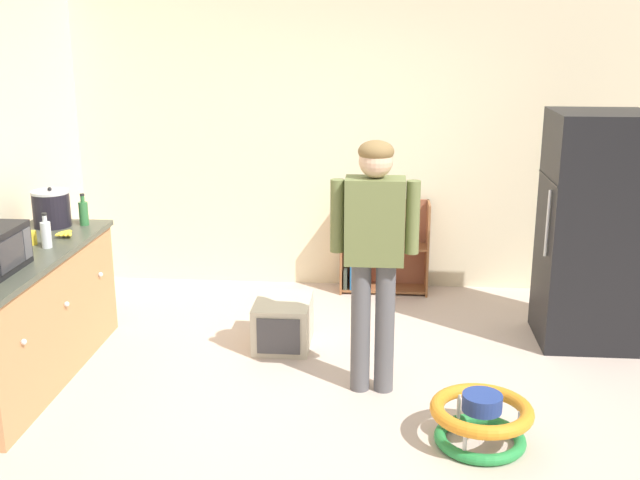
{
  "coord_description": "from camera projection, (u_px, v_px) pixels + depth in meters",
  "views": [
    {
      "loc": [
        0.23,
        -4.64,
        2.39
      ],
      "look_at": [
        -0.18,
        0.34,
        0.98
      ],
      "focal_mm": 43.12,
      "sensor_mm": 36.0,
      "label": 1
    }
  ],
  "objects": [
    {
      "name": "ground_plane",
      "position": [
        343.0,
        396.0,
        5.12
      ],
      "size": [
        12.0,
        12.0,
        0.0
      ],
      "primitive_type": "plane",
      "color": "beige",
      "rests_on": "ground"
    },
    {
      "name": "back_wall",
      "position": [
        357.0,
        143.0,
        6.99
      ],
      "size": [
        5.2,
        0.06,
        2.7
      ],
      "primitive_type": "cube",
      "color": "beige",
      "rests_on": "ground"
    },
    {
      "name": "kitchen_counter",
      "position": [
        24.0,
        317.0,
        5.26
      ],
      "size": [
        0.65,
        1.97,
        0.9
      ],
      "color": "tan",
      "rests_on": "ground"
    },
    {
      "name": "refrigerator",
      "position": [
        591.0,
        230.0,
        5.79
      ],
      "size": [
        0.73,
        0.68,
        1.78
      ],
      "color": "black",
      "rests_on": "ground"
    },
    {
      "name": "bookshelf",
      "position": [
        378.0,
        251.0,
        7.06
      ],
      "size": [
        0.8,
        0.28,
        0.85
      ],
      "color": "brown",
      "rests_on": "ground"
    },
    {
      "name": "standing_person",
      "position": [
        374.0,
        243.0,
        4.94
      ],
      "size": [
        0.57,
        0.23,
        1.7
      ],
      "color": "#545458",
      "rests_on": "ground"
    },
    {
      "name": "baby_walker",
      "position": [
        481.0,
        420.0,
        4.49
      ],
      "size": [
        0.6,
        0.6,
        0.32
      ],
      "color": "#278F43",
      "rests_on": "ground"
    },
    {
      "name": "pet_carrier",
      "position": [
        283.0,
        323.0,
        5.89
      ],
      "size": [
        0.42,
        0.55,
        0.36
      ],
      "color": "beige",
      "rests_on": "ground"
    },
    {
      "name": "crock_pot",
      "position": [
        51.0,
        208.0,
        5.83
      ],
      "size": [
        0.28,
        0.28,
        0.3
      ],
      "color": "black",
      "rests_on": "kitchen_counter"
    },
    {
      "name": "banana_bunch",
      "position": [
        66.0,
        233.0,
        5.57
      ],
      "size": [
        0.15,
        0.16,
        0.04
      ],
      "color": "yellow",
      "rests_on": "kitchen_counter"
    },
    {
      "name": "clear_bottle",
      "position": [
        46.0,
        234.0,
        5.28
      ],
      "size": [
        0.07,
        0.07,
        0.25
      ],
      "color": "silver",
      "rests_on": "kitchen_counter"
    },
    {
      "name": "green_glass_bottle",
      "position": [
        84.0,
        212.0,
        5.88
      ],
      "size": [
        0.07,
        0.07,
        0.25
      ],
      "color": "#33753D",
      "rests_on": "kitchen_counter"
    },
    {
      "name": "teal_cup",
      "position": [
        17.0,
        229.0,
        5.61
      ],
      "size": [
        0.08,
        0.08,
        0.09
      ],
      "primitive_type": "cylinder",
      "color": "teal",
      "rests_on": "kitchen_counter"
    },
    {
      "name": "yellow_cup",
      "position": [
        31.0,
        238.0,
        5.37
      ],
      "size": [
        0.08,
        0.08,
        0.09
      ],
      "primitive_type": "cylinder",
      "color": "yellow",
      "rests_on": "kitchen_counter"
    }
  ]
}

